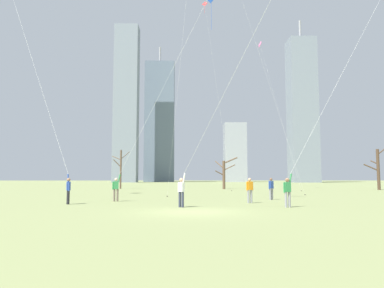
{
  "coord_description": "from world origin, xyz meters",
  "views": [
    {
      "loc": [
        -0.21,
        -17.83,
        1.63
      ],
      "look_at": [
        0.0,
        6.0,
        3.81
      ],
      "focal_mm": 34.53,
      "sensor_mm": 36.0,
      "label": 1
    }
  ],
  "objects_px": {
    "bystander_far_off_by_trees": "(271,188)",
    "distant_kite_high_overhead_pink": "(263,54)",
    "bare_tree_far_right_edge": "(378,168)",
    "bare_tree_rightmost": "(224,172)",
    "distant_kite_drifting_left_red": "(208,29)",
    "kite_flyer_foreground_right_white": "(308,148)",
    "bare_tree_leftmost": "(121,167)",
    "kite_flyer_midfield_left_blue": "(142,136)",
    "kite_flyer_midfield_right_purple": "(196,159)",
    "kite_flyer_foreground_left_green": "(46,113)",
    "bystander_watching_nearby": "(250,189)"
  },
  "relations": [
    {
      "from": "distant_kite_drifting_left_red",
      "to": "bare_tree_far_right_edge",
      "type": "distance_m",
      "value": 29.42
    },
    {
      "from": "kite_flyer_foreground_right_white",
      "to": "kite_flyer_midfield_left_blue",
      "type": "bearing_deg",
      "value": 156.41
    },
    {
      "from": "bystander_watching_nearby",
      "to": "bystander_far_off_by_trees",
      "type": "height_order",
      "value": "same"
    },
    {
      "from": "bare_tree_rightmost",
      "to": "kite_flyer_midfield_left_blue",
      "type": "bearing_deg",
      "value": -106.99
    },
    {
      "from": "bare_tree_rightmost",
      "to": "kite_flyer_foreground_left_green",
      "type": "bearing_deg",
      "value": -117.78
    },
    {
      "from": "kite_flyer_midfield_left_blue",
      "to": "kite_flyer_foreground_right_white",
      "type": "bearing_deg",
      "value": -23.59
    },
    {
      "from": "kite_flyer_midfield_left_blue",
      "to": "kite_flyer_foreground_left_green",
      "type": "bearing_deg",
      "value": -174.22
    },
    {
      "from": "bystander_far_off_by_trees",
      "to": "distant_kite_high_overhead_pink",
      "type": "relative_size",
      "value": 0.08
    },
    {
      "from": "bare_tree_far_right_edge",
      "to": "bare_tree_leftmost",
      "type": "height_order",
      "value": "bare_tree_leftmost"
    },
    {
      "from": "bystander_far_off_by_trees",
      "to": "bare_tree_rightmost",
      "type": "bearing_deg",
      "value": 92.19
    },
    {
      "from": "kite_flyer_midfield_right_purple",
      "to": "bare_tree_far_right_edge",
      "type": "bearing_deg",
      "value": 49.96
    },
    {
      "from": "kite_flyer_midfield_right_purple",
      "to": "distant_kite_drifting_left_red",
      "type": "relative_size",
      "value": 0.59
    },
    {
      "from": "distant_kite_drifting_left_red",
      "to": "bare_tree_far_right_edge",
      "type": "relative_size",
      "value": 4.33
    },
    {
      "from": "kite_flyer_foreground_left_green",
      "to": "bystander_watching_nearby",
      "type": "height_order",
      "value": "kite_flyer_foreground_left_green"
    },
    {
      "from": "kite_flyer_foreground_left_green",
      "to": "bare_tree_leftmost",
      "type": "xyz_separation_m",
      "value": [
        -0.37,
        30.0,
        -2.88
      ]
    },
    {
      "from": "kite_flyer_midfield_left_blue",
      "to": "bare_tree_leftmost",
      "type": "bearing_deg",
      "value": 103.13
    },
    {
      "from": "distant_kite_drifting_left_red",
      "to": "distant_kite_high_overhead_pink",
      "type": "distance_m",
      "value": 8.96
    },
    {
      "from": "bystander_far_off_by_trees",
      "to": "distant_kite_high_overhead_pink",
      "type": "xyz_separation_m",
      "value": [
        4.26,
        22.77,
        18.0
      ]
    },
    {
      "from": "bare_tree_rightmost",
      "to": "distant_kite_high_overhead_pink",
      "type": "bearing_deg",
      "value": -30.74
    },
    {
      "from": "kite_flyer_foreground_right_white",
      "to": "bare_tree_leftmost",
      "type": "relative_size",
      "value": 3.25
    },
    {
      "from": "kite_flyer_foreground_left_green",
      "to": "bystander_far_off_by_trees",
      "type": "xyz_separation_m",
      "value": [
        15.94,
        2.49,
        -5.13
      ]
    },
    {
      "from": "kite_flyer_midfield_right_purple",
      "to": "bare_tree_far_right_edge",
      "type": "relative_size",
      "value": 2.55
    },
    {
      "from": "kite_flyer_midfield_left_blue",
      "to": "kite_flyer_foreground_right_white",
      "type": "height_order",
      "value": "kite_flyer_foreground_right_white"
    },
    {
      "from": "kite_flyer_foreground_right_white",
      "to": "bare_tree_rightmost",
      "type": "relative_size",
      "value": 4.03
    },
    {
      "from": "kite_flyer_midfield_left_blue",
      "to": "bare_tree_far_right_edge",
      "type": "xyz_separation_m",
      "value": [
        28.89,
        23.98,
        -1.68
      ]
    },
    {
      "from": "bare_tree_far_right_edge",
      "to": "bystander_far_off_by_trees",
      "type": "bearing_deg",
      "value": -131.26
    },
    {
      "from": "kite_flyer_foreground_right_white",
      "to": "bystander_watching_nearby",
      "type": "bearing_deg",
      "value": 137.24
    },
    {
      "from": "bystander_watching_nearby",
      "to": "bare_tree_leftmost",
      "type": "xyz_separation_m",
      "value": [
        -14.12,
        31.06,
        2.25
      ]
    },
    {
      "from": "kite_flyer_foreground_right_white",
      "to": "distant_kite_high_overhead_pink",
      "type": "height_order",
      "value": "distant_kite_high_overhead_pink"
    },
    {
      "from": "kite_flyer_foreground_left_green",
      "to": "kite_flyer_foreground_right_white",
      "type": "distance_m",
      "value": 17.38
    },
    {
      "from": "kite_flyer_midfield_right_purple",
      "to": "distant_kite_drifting_left_red",
      "type": "height_order",
      "value": "distant_kite_drifting_left_red"
    },
    {
      "from": "kite_flyer_midfield_right_purple",
      "to": "kite_flyer_midfield_left_blue",
      "type": "distance_m",
      "value": 7.29
    },
    {
      "from": "bystander_far_off_by_trees",
      "to": "distant_kite_high_overhead_pink",
      "type": "distance_m",
      "value": 29.34
    },
    {
      "from": "kite_flyer_midfield_right_purple",
      "to": "distant_kite_high_overhead_pink",
      "type": "bearing_deg",
      "value": 71.91
    },
    {
      "from": "kite_flyer_foreground_right_white",
      "to": "bare_tree_leftmost",
      "type": "xyz_separation_m",
      "value": [
        -17.1,
        33.82,
        -0.19
      ]
    },
    {
      "from": "kite_flyer_midfield_right_purple",
      "to": "bare_tree_far_right_edge",
      "type": "height_order",
      "value": "kite_flyer_midfield_right_purple"
    },
    {
      "from": "kite_flyer_foreground_left_green",
      "to": "bystander_far_off_by_trees",
      "type": "bearing_deg",
      "value": 8.87
    },
    {
      "from": "distant_kite_high_overhead_pink",
      "to": "bare_tree_rightmost",
      "type": "xyz_separation_m",
      "value": [
        -5.25,
        3.12,
        -16.52
      ]
    },
    {
      "from": "bystander_watching_nearby",
      "to": "bystander_far_off_by_trees",
      "type": "bearing_deg",
      "value": 58.42
    },
    {
      "from": "bystander_watching_nearby",
      "to": "distant_kite_drifting_left_red",
      "type": "bearing_deg",
      "value": 93.58
    },
    {
      "from": "distant_kite_high_overhead_pink",
      "to": "bare_tree_rightmost",
      "type": "distance_m",
      "value": 17.61
    },
    {
      "from": "distant_kite_high_overhead_pink",
      "to": "bare_tree_leftmost",
      "type": "distance_m",
      "value": 26.33
    },
    {
      "from": "bare_tree_far_right_edge",
      "to": "bare_tree_rightmost",
      "type": "distance_m",
      "value": 20.77
    },
    {
      "from": "bystander_watching_nearby",
      "to": "bare_tree_far_right_edge",
      "type": "height_order",
      "value": "bare_tree_far_right_edge"
    },
    {
      "from": "bystander_far_off_by_trees",
      "to": "distant_kite_drifting_left_red",
      "type": "xyz_separation_m",
      "value": [
        -3.59,
        18.95,
        20.02
      ]
    },
    {
      "from": "kite_flyer_foreground_right_white",
      "to": "bystander_far_off_by_trees",
      "type": "height_order",
      "value": "kite_flyer_foreground_right_white"
    },
    {
      "from": "kite_flyer_foreground_right_white",
      "to": "kite_flyer_midfield_right_purple",
      "type": "bearing_deg",
      "value": -167.21
    },
    {
      "from": "bystander_far_off_by_trees",
      "to": "bare_tree_far_right_edge",
      "type": "xyz_separation_m",
      "value": [
        19.43,
        22.15,
        1.99
      ]
    },
    {
      "from": "kite_flyer_foreground_left_green",
      "to": "bare_tree_rightmost",
      "type": "height_order",
      "value": "kite_flyer_foreground_left_green"
    },
    {
      "from": "kite_flyer_midfield_left_blue",
      "to": "bare_tree_far_right_edge",
      "type": "relative_size",
      "value": 2.76
    }
  ]
}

